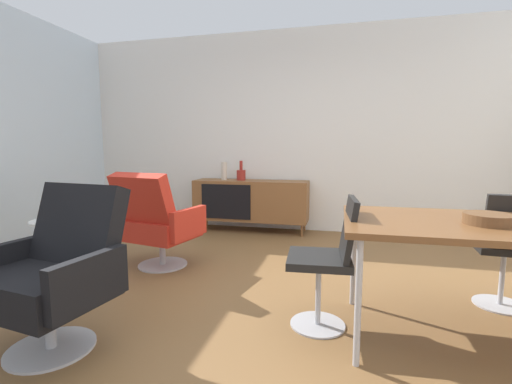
% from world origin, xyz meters
% --- Properties ---
extents(ground_plane, '(8.32, 8.32, 0.00)m').
position_xyz_m(ground_plane, '(0.00, 0.00, 0.00)').
color(ground_plane, brown).
extents(wall_back, '(6.80, 0.12, 2.80)m').
position_xyz_m(wall_back, '(0.00, 2.60, 1.40)').
color(wall_back, white).
rests_on(wall_back, ground_plane).
extents(sideboard, '(1.60, 0.45, 0.72)m').
position_xyz_m(sideboard, '(-0.60, 2.30, 0.44)').
color(sideboard, brown).
rests_on(sideboard, ground_plane).
extents(vase_cobalt, '(0.08, 0.08, 0.25)m').
position_xyz_m(vase_cobalt, '(-1.00, 2.30, 0.85)').
color(vase_cobalt, beige).
rests_on(vase_cobalt, sideboard).
extents(vase_sculptural_dark, '(0.13, 0.13, 0.27)m').
position_xyz_m(vase_sculptural_dark, '(-0.74, 2.30, 0.81)').
color(vase_sculptural_dark, maroon).
rests_on(vase_sculptural_dark, sideboard).
extents(dining_table, '(1.60, 0.90, 0.74)m').
position_xyz_m(dining_table, '(1.45, -0.22, 0.70)').
color(dining_table, brown).
rests_on(dining_table, ground_plane).
extents(wooden_bowl_on_table, '(0.26, 0.26, 0.06)m').
position_xyz_m(wooden_bowl_on_table, '(1.44, -0.27, 0.77)').
color(wooden_bowl_on_table, brown).
rests_on(wooden_bowl_on_table, dining_table).
extents(dining_chair_near_window, '(0.45, 0.43, 0.86)m').
position_xyz_m(dining_chair_near_window, '(0.56, -0.21, 0.47)').
color(dining_chair_near_window, black).
rests_on(dining_chair_near_window, ground_plane).
extents(dining_chair_back_right, '(0.43, 0.45, 0.86)m').
position_xyz_m(dining_chair_back_right, '(1.80, 0.34, 0.47)').
color(dining_chair_back_right, black).
rests_on(dining_chair_back_right, ground_plane).
extents(lounge_chair_red, '(0.81, 0.76, 0.95)m').
position_xyz_m(lounge_chair_red, '(-1.10, 0.57, 0.47)').
color(lounge_chair_red, red).
rests_on(lounge_chair_red, ground_plane).
extents(armchair_black_shell, '(0.78, 0.73, 0.95)m').
position_xyz_m(armchair_black_shell, '(-0.97, -0.80, 0.47)').
color(armchair_black_shell, black).
rests_on(armchair_black_shell, ground_plane).
extents(side_table_round, '(0.44, 0.44, 0.52)m').
position_xyz_m(side_table_round, '(-1.87, 0.17, 0.32)').
color(side_table_round, white).
rests_on(side_table_round, ground_plane).
extents(fruit_bowl, '(0.20, 0.20, 0.11)m').
position_xyz_m(fruit_bowl, '(-1.87, 0.17, 0.56)').
color(fruit_bowl, '#262628').
rests_on(fruit_bowl, side_table_round).
extents(magazine_stack, '(0.32, 0.41, 0.11)m').
position_xyz_m(magazine_stack, '(-2.39, 0.65, 0.06)').
color(magazine_stack, '#262626').
rests_on(magazine_stack, ground_plane).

